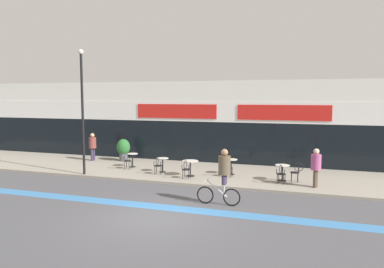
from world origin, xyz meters
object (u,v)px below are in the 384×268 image
object	(u,v)px
cyclist_0	(223,172)
cafe_chair_3_near	(228,166)
cafe_chair_1_near	(158,164)
cafe_chair_4_near	(281,173)
pedestrian_near_end	(93,144)
bistro_table_4	(282,170)
pedestrian_far_end	(316,164)
bistro_table_0	(132,158)
cafe_chair_2_near	(186,168)
cafe_chair_4_side	(297,171)
lamp_post	(82,104)
bistro_table_2	(190,165)
planter_pot	(123,149)
cafe_chair_0_near	(127,160)
bistro_table_1	(163,162)
bistro_table_3	(231,164)

from	to	relation	value
cyclist_0	cafe_chair_3_near	bearing A→B (deg)	-79.05
cafe_chair_1_near	cafe_chair_3_near	world-z (taller)	same
cafe_chair_4_near	pedestrian_near_end	size ratio (longest dim) A/B	0.54
bistro_table_4	pedestrian_far_end	size ratio (longest dim) A/B	0.45
bistro_table_0	cafe_chair_4_near	bearing A→B (deg)	-10.46
cafe_chair_2_near	cafe_chair_4_side	xyz separation A→B (m)	(4.98, 0.99, 0.00)
lamp_post	bistro_table_4	bearing A→B (deg)	9.55
bistro_table_4	cafe_chair_3_near	size ratio (longest dim) A/B	0.83
cyclist_0	bistro_table_2	bearing A→B (deg)	-55.85
planter_pot	cafe_chair_2_near	bearing A→B (deg)	-33.61
lamp_post	cyclist_0	distance (m)	8.55
cafe_chair_0_near	bistro_table_1	bearing A→B (deg)	-97.59
planter_pot	pedestrian_far_end	world-z (taller)	pedestrian_far_end
cafe_chair_0_near	cafe_chair_4_near	xyz separation A→B (m)	(8.13, -0.88, 0.00)
bistro_table_2	cafe_chair_3_near	size ratio (longest dim) A/B	0.87
planter_pot	cafe_chair_3_near	bearing A→B (deg)	-19.31
bistro_table_3	lamp_post	bearing A→B (deg)	-162.00
cafe_chair_1_near	cyclist_0	bearing A→B (deg)	-138.00
cafe_chair_4_side	pedestrian_near_end	world-z (taller)	pedestrian_near_end
cafe_chair_0_near	cafe_chair_1_near	bearing A→B (deg)	-113.54
pedestrian_near_end	pedestrian_far_end	size ratio (longest dim) A/B	1.00
lamp_post	cafe_chair_0_near	bearing A→B (deg)	52.91
cafe_chair_0_near	lamp_post	size ratio (longest dim) A/B	0.15
bistro_table_1	cafe_chair_0_near	size ratio (longest dim) A/B	0.82
bistro_table_1	cafe_chair_3_near	world-z (taller)	cafe_chair_3_near
cafe_chair_0_near	cyclist_0	bearing A→B (deg)	-128.82
planter_pot	bistro_table_4	bearing A→B (deg)	-14.65
bistro_table_0	cafe_chair_4_side	bearing A→B (deg)	-5.66
cafe_chair_0_near	cafe_chair_1_near	world-z (taller)	same
bistro_table_0	cafe_chair_4_side	size ratio (longest dim) A/B	0.84
cafe_chair_2_near	lamp_post	world-z (taller)	lamp_post
cafe_chair_4_near	bistro_table_1	bearing A→B (deg)	90.57
bistro_table_2	cyclist_0	distance (m)	4.69
pedestrian_near_end	cafe_chair_2_near	bearing A→B (deg)	167.27
cafe_chair_2_near	pedestrian_near_end	bearing A→B (deg)	67.32
pedestrian_near_end	cafe_chair_3_near	bearing A→B (deg)	177.68
cafe_chair_0_near	planter_pot	distance (m)	2.71
bistro_table_1	cafe_chair_4_near	xyz separation A→B (m)	(6.01, -0.73, 0.00)
planter_pot	cyclist_0	world-z (taller)	cyclist_0
bistro_table_3	cafe_chair_3_near	xyz separation A→B (m)	(-0.01, -0.63, -0.03)
planter_pot	cafe_chair_4_near	bearing A→B (deg)	-18.09
bistro_table_4	cafe_chair_4_side	world-z (taller)	cafe_chair_4_side
bistro_table_1	pedestrian_far_end	world-z (taller)	pedestrian_far_end
cafe_chair_2_near	planter_pot	size ratio (longest dim) A/B	0.68
bistro_table_2	bistro_table_4	world-z (taller)	bistro_table_2
bistro_table_4	cafe_chair_3_near	world-z (taller)	cafe_chair_3_near
cafe_chair_1_near	cafe_chair_4_side	size ratio (longest dim) A/B	1.00
pedestrian_near_end	cafe_chair_0_near	bearing A→B (deg)	162.06
bistro_table_4	bistro_table_3	bearing A→B (deg)	165.38
bistro_table_0	cafe_chair_1_near	xyz separation A→B (m)	(2.14, -1.39, -0.01)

